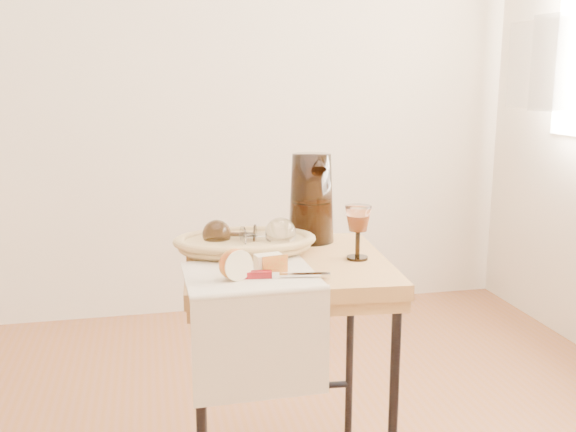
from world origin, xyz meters
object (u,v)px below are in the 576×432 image
object	(u,v)px
tea_towel	(250,275)
goblet_lying_a	(233,234)
bread_basket	(245,245)
goblet_lying_b	(265,235)
side_table	(286,376)
table_knife	(279,274)
pitcher	(311,198)
wine_goblet	(358,232)
apple_half	(234,264)

from	to	relation	value
tea_towel	goblet_lying_a	world-z (taller)	goblet_lying_a
bread_basket	goblet_lying_b	size ratio (longest dim) A/B	2.44
tea_towel	goblet_lying_a	xyz separation A→B (m)	(-0.01, 0.22, 0.05)
side_table	tea_towel	world-z (taller)	tea_towel
tea_towel	bread_basket	size ratio (longest dim) A/B	0.92
table_knife	side_table	bearing A→B (deg)	80.23
pitcher	wine_goblet	world-z (taller)	pitcher
tea_towel	table_knife	bearing A→B (deg)	-35.12
goblet_lying_b	apple_half	xyz separation A→B (m)	(-0.11, -0.22, -0.01)
side_table	wine_goblet	distance (m)	0.45
pitcher	wine_goblet	size ratio (longest dim) A/B	2.04
bread_basket	goblet_lying_b	xyz separation A→B (m)	(0.05, -0.02, 0.03)
bread_basket	apple_half	bearing A→B (deg)	-101.76
goblet_lying_a	goblet_lying_b	bearing A→B (deg)	171.94
tea_towel	bread_basket	world-z (taller)	bread_basket
pitcher	table_knife	xyz separation A→B (m)	(-0.17, -0.35, -0.11)
side_table	goblet_lying_a	size ratio (longest dim) A/B	5.23
goblet_lying_b	goblet_lying_a	bearing A→B (deg)	149.57
wine_goblet	apple_half	size ratio (longest dim) A/B	1.84
side_table	bread_basket	world-z (taller)	bread_basket
side_table	apple_half	bearing A→B (deg)	-135.07
table_knife	pitcher	bearing A→B (deg)	72.32
goblet_lying_a	table_knife	xyz separation A→B (m)	(0.07, -0.27, -0.04)
apple_half	table_knife	xyz separation A→B (m)	(0.10, -0.01, -0.03)
pitcher	table_knife	world-z (taller)	pitcher
tea_towel	wine_goblet	world-z (taller)	wine_goblet
goblet_lying_b	table_knife	size ratio (longest dim) A/B	0.63
bread_basket	wine_goblet	bearing A→B (deg)	-20.09
tea_towel	apple_half	world-z (taller)	apple_half
tea_towel	goblet_lying_a	distance (m)	0.23
goblet_lying_a	wine_goblet	world-z (taller)	wine_goblet
tea_towel	goblet_lying_b	world-z (taller)	goblet_lying_b
side_table	table_knife	size ratio (longest dim) A/B	3.02
bread_basket	apple_half	size ratio (longest dim) A/B	4.32
tea_towel	wine_goblet	distance (m)	0.32
tea_towel	goblet_lying_a	bearing A→B (deg)	91.78
goblet_lying_b	wine_goblet	world-z (taller)	wine_goblet
tea_towel	apple_half	distance (m)	0.06
bread_basket	wine_goblet	distance (m)	0.31
goblet_lying_a	pitcher	world-z (taller)	pitcher
bread_basket	goblet_lying_a	size ratio (longest dim) A/B	2.67
wine_goblet	pitcher	bearing A→B (deg)	108.36
wine_goblet	apple_half	bearing A→B (deg)	-161.18
pitcher	wine_goblet	xyz separation A→B (m)	(0.07, -0.22, -0.06)
goblet_lying_b	wine_goblet	bearing A→B (deg)	-30.12
wine_goblet	apple_half	world-z (taller)	wine_goblet
wine_goblet	goblet_lying_a	bearing A→B (deg)	156.60
side_table	goblet_lying_a	xyz separation A→B (m)	(-0.13, 0.09, 0.39)
bread_basket	goblet_lying_a	xyz separation A→B (m)	(-0.03, 0.02, 0.03)
side_table	pitcher	xyz separation A→B (m)	(0.11, 0.17, 0.46)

